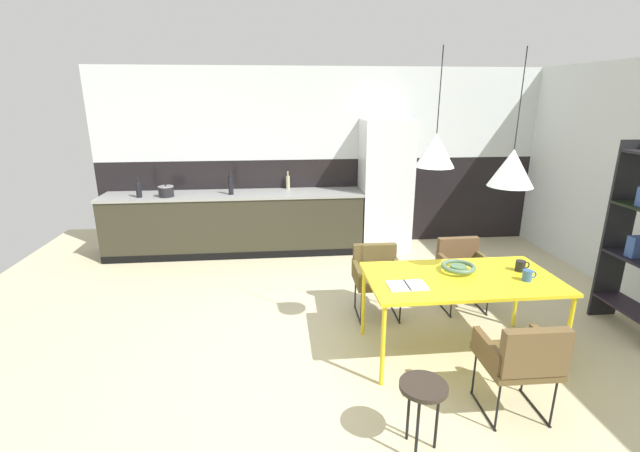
{
  "coord_description": "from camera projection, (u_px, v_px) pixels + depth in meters",
  "views": [
    {
      "loc": [
        -0.75,
        -3.22,
        2.23
      ],
      "look_at": [
        -0.32,
        1.06,
        0.94
      ],
      "focal_mm": 24.37,
      "sensor_mm": 36.0,
      "label": 1
    }
  ],
  "objects": [
    {
      "name": "ground_plane",
      "position": [
        368.0,
        363.0,
        3.78
      ],
      "size": [
        8.77,
        8.77,
        0.0
      ],
      "primitive_type": "plane",
      "color": "#C2B991"
    },
    {
      "name": "back_wall_splashback_dark",
      "position": [
        326.0,
        201.0,
        6.75
      ],
      "size": [
        6.7,
        0.12,
        1.32
      ],
      "primitive_type": "cube",
      "color": "black",
      "rests_on": "ground"
    },
    {
      "name": "back_wall_panel_upper",
      "position": [
        326.0,
        114.0,
        6.37
      ],
      "size": [
        6.7,
        0.12,
        1.32
      ],
      "primitive_type": "cube",
      "color": "silver",
      "rests_on": "back_wall_splashback_dark"
    },
    {
      "name": "kitchen_counter",
      "position": [
        236.0,
        223.0,
        6.34
      ],
      "size": [
        3.69,
        0.63,
        0.9
      ],
      "color": "#302E21",
      "rests_on": "ground"
    },
    {
      "name": "refrigerator_column",
      "position": [
        385.0,
        186.0,
        6.4
      ],
      "size": [
        0.71,
        0.6,
        1.92
      ],
      "primitive_type": "cube",
      "color": "silver",
      "rests_on": "ground"
    },
    {
      "name": "dining_table",
      "position": [
        461.0,
        282.0,
        3.75
      ],
      "size": [
        1.62,
        0.86,
        0.74
      ],
      "color": "yellow",
      "rests_on": "ground"
    },
    {
      "name": "armchair_corner_seat",
      "position": [
        377.0,
        271.0,
        4.54
      ],
      "size": [
        0.5,
        0.48,
        0.73
      ],
      "rotation": [
        0.0,
        0.0,
        3.12
      ],
      "color": "brown",
      "rests_on": "ground"
    },
    {
      "name": "armchair_head_of_table",
      "position": [
        523.0,
        356.0,
        3.0
      ],
      "size": [
        0.5,
        0.48,
        0.78
      ],
      "rotation": [
        0.0,
        0.0,
        -0.02
      ],
      "color": "brown",
      "rests_on": "ground"
    },
    {
      "name": "armchair_near_window",
      "position": [
        462.0,
        263.0,
        4.69
      ],
      "size": [
        0.5,
        0.48,
        0.75
      ],
      "rotation": [
        0.0,
        0.0,
        3.17
      ],
      "color": "brown",
      "rests_on": "ground"
    },
    {
      "name": "fruit_bowl",
      "position": [
        458.0,
        267.0,
        3.83
      ],
      "size": [
        0.3,
        0.3,
        0.07
      ],
      "color": "#4C704C",
      "rests_on": "dining_table"
    },
    {
      "name": "open_book",
      "position": [
        407.0,
        286.0,
        3.55
      ],
      "size": [
        0.32,
        0.21,
        0.02
      ],
      "color": "white",
      "rests_on": "dining_table"
    },
    {
      "name": "mug_wide_latte",
      "position": [
        528.0,
        275.0,
        3.65
      ],
      "size": [
        0.12,
        0.08,
        0.1
      ],
      "color": "#335B93",
      "rests_on": "dining_table"
    },
    {
      "name": "mug_tall_blue",
      "position": [
        521.0,
        266.0,
        3.85
      ],
      "size": [
        0.13,
        0.08,
        0.1
      ],
      "color": "black",
      "rests_on": "dining_table"
    },
    {
      "name": "cooking_pot",
      "position": [
        166.0,
        191.0,
        5.98
      ],
      "size": [
        0.21,
        0.21,
        0.17
      ],
      "color": "black",
      "rests_on": "kitchen_counter"
    },
    {
      "name": "bottle_wine_green",
      "position": [
        288.0,
        182.0,
        6.47
      ],
      "size": [
        0.06,
        0.06,
        0.27
      ],
      "color": "tan",
      "rests_on": "kitchen_counter"
    },
    {
      "name": "bottle_oil_tall",
      "position": [
        231.0,
        185.0,
        6.08
      ],
      "size": [
        0.07,
        0.07,
        0.33
      ],
      "color": "black",
      "rests_on": "kitchen_counter"
    },
    {
      "name": "bottle_spice_small",
      "position": [
        139.0,
        189.0,
        5.92
      ],
      "size": [
        0.08,
        0.08,
        0.3
      ],
      "color": "black",
      "rests_on": "kitchen_counter"
    },
    {
      "name": "side_stool",
      "position": [
        423.0,
        392.0,
        2.74
      ],
      "size": [
        0.31,
        0.31,
        0.5
      ],
      "color": "#2D261E",
      "rests_on": "ground"
    },
    {
      "name": "pendant_lamp_over_table_near",
      "position": [
        436.0,
        150.0,
        3.38
      ],
      "size": [
        0.3,
        0.3,
        0.89
      ],
      "color": "black"
    },
    {
      "name": "pendant_lamp_over_table_far",
      "position": [
        512.0,
        168.0,
        3.49
      ],
      "size": [
        0.36,
        0.36,
        1.06
      ],
      "color": "black"
    }
  ]
}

